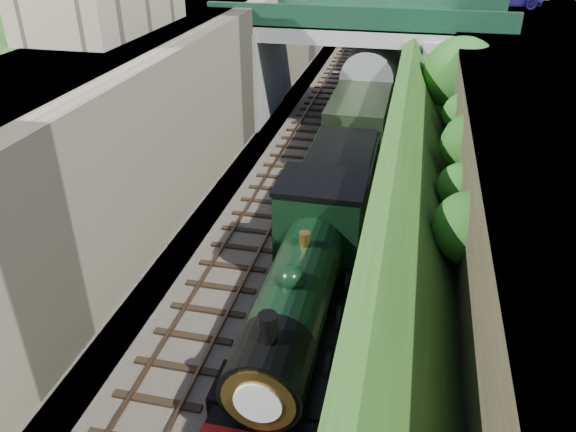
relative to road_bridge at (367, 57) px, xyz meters
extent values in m
cube|color=#473F38|center=(-0.94, -4.00, -3.98)|extent=(10.00, 90.00, 0.20)
cube|color=#756B56|center=(-6.44, -4.00, -0.58)|extent=(1.00, 90.00, 7.00)
cube|color=#262628|center=(-9.94, -4.00, -0.58)|extent=(6.00, 90.00, 7.00)
cube|color=#262628|center=(8.56, -4.00, -0.95)|extent=(8.00, 90.00, 6.25)
cube|color=#1E4714|center=(4.06, -4.00, -1.38)|extent=(4.02, 90.00, 6.36)
sphere|color=#194C14|center=(3.61, -22.01, -1.90)|extent=(1.29, 1.29, 1.29)
sphere|color=#194C14|center=(4.73, -18.82, -0.08)|extent=(2.10, 2.10, 2.10)
sphere|color=#194C14|center=(4.63, -15.89, -0.24)|extent=(1.60, 1.60, 1.60)
sphere|color=#194C14|center=(5.02, -13.62, 0.38)|extent=(2.24, 2.24, 2.24)
sphere|color=#194C14|center=(4.87, -9.51, 0.15)|extent=(1.64, 1.64, 1.64)
sphere|color=#194C14|center=(4.32, -6.28, -0.74)|extent=(1.56, 1.56, 1.56)
sphere|color=#194C14|center=(3.11, -3.19, -2.71)|extent=(2.31, 2.31, 2.31)
sphere|color=#194C14|center=(4.96, -1.99, 0.29)|extent=(1.27, 1.27, 1.27)
sphere|color=#194C14|center=(2.77, 2.32, -3.27)|extent=(1.36, 1.36, 1.36)
sphere|color=#194C14|center=(3.02, 4.32, -2.85)|extent=(1.29, 1.29, 1.29)
sphere|color=#194C14|center=(4.81, 8.95, 0.06)|extent=(2.37, 2.37, 2.37)
sphere|color=#194C14|center=(3.56, 11.94, -1.98)|extent=(1.50, 1.50, 1.50)
sphere|color=#194C14|center=(5.16, 14.46, 0.61)|extent=(1.47, 1.47, 1.47)
sphere|color=#194C14|center=(4.13, 17.90, -1.06)|extent=(1.81, 1.81, 1.81)
sphere|color=#194C14|center=(2.86, 19.76, -3.12)|extent=(1.99, 1.99, 1.99)
sphere|color=#194C14|center=(4.21, 23.83, -0.93)|extent=(1.78, 1.78, 1.78)
sphere|color=#194C14|center=(2.70, 25.39, -3.38)|extent=(1.61, 1.61, 1.61)
sphere|color=#194C14|center=(3.36, 29.46, -2.30)|extent=(1.97, 1.97, 1.97)
cube|color=black|center=(-2.94, -4.00, -3.84)|extent=(2.50, 90.00, 0.07)
cube|color=brown|center=(-3.66, -4.00, -3.75)|extent=(0.08, 90.00, 0.14)
cube|color=brown|center=(-2.23, -4.00, -3.75)|extent=(0.08, 90.00, 0.14)
cube|color=black|center=(0.26, -4.00, -3.84)|extent=(2.50, 90.00, 0.07)
cube|color=brown|center=(-0.46, -4.00, -3.75)|extent=(0.08, 90.00, 0.14)
cube|color=brown|center=(0.97, -4.00, -3.75)|extent=(0.08, 90.00, 0.14)
cube|color=gray|center=(-0.44, 0.00, 1.62)|extent=(16.00, 6.00, 0.90)
cube|color=#163E28|center=(-0.44, -2.85, 2.57)|extent=(16.00, 0.30, 1.20)
cube|color=#163E28|center=(-0.44, 2.85, 2.57)|extent=(16.00, 0.30, 1.20)
cube|color=gray|center=(-6.44, 0.00, -1.23)|extent=(1.40, 6.40, 5.70)
cube|color=gray|center=(4.26, 0.00, -1.23)|extent=(2.40, 6.40, 5.70)
cylinder|color=black|center=(4.86, -5.81, -1.88)|extent=(0.30, 0.30, 4.40)
sphere|color=#194C14|center=(4.86, -5.81, 0.72)|extent=(3.60, 3.60, 3.60)
sphere|color=#194C14|center=(5.36, -5.01, 0.12)|extent=(2.40, 2.40, 2.40)
cube|color=black|center=(0.26, -20.56, -3.58)|extent=(2.40, 8.40, 0.60)
cube|color=black|center=(0.26, -19.56, -3.03)|extent=(2.70, 10.00, 0.35)
cylinder|color=black|center=(0.26, -20.36, -1.73)|extent=(1.90, 5.60, 1.90)
cylinder|color=black|center=(0.26, -23.66, -1.73)|extent=(1.96, 1.80, 1.96)
cylinder|color=white|center=(0.26, -24.64, -1.73)|extent=(1.10, 0.05, 1.10)
cylinder|color=black|center=(0.26, -23.66, -0.53)|extent=(0.44, 0.44, 0.90)
sphere|color=black|center=(0.26, -21.36, -0.73)|extent=(0.76, 0.76, 0.76)
cylinder|color=#A57F33|center=(0.26, -19.56, -0.63)|extent=(0.32, 0.32, 0.50)
cube|color=black|center=(0.26, -16.76, -1.58)|extent=(2.75, 2.40, 2.80)
cube|color=black|center=(0.26, -16.76, -0.13)|extent=(2.85, 2.50, 0.15)
cube|color=black|center=(-0.99, -23.16, -3.23)|extent=(0.60, 1.40, 0.90)
cube|color=black|center=(1.51, -23.16, -3.23)|extent=(0.60, 1.40, 0.90)
cube|color=black|center=(0.26, -12.36, -3.63)|extent=(2.30, 6.00, 0.50)
cube|color=black|center=(0.26, -12.36, -3.38)|extent=(2.60, 6.00, 0.50)
cube|color=black|center=(0.26, -12.36, -2.18)|extent=(2.70, 6.00, 2.40)
cube|color=black|center=(0.26, -12.36, -0.93)|extent=(2.50, 5.60, 0.20)
cube|color=black|center=(0.26, 0.24, -3.68)|extent=(2.30, 17.00, 0.40)
cube|color=black|center=(0.26, 0.24, -3.43)|extent=(2.50, 17.00, 0.50)
cube|color=black|center=(0.26, 0.24, -1.93)|extent=(2.80, 18.00, 2.70)
cube|color=slate|center=(0.26, 0.24, -0.43)|extent=(2.90, 18.00, 0.50)
cube|color=black|center=(0.26, 19.04, -3.68)|extent=(2.30, 17.00, 0.40)
cube|color=black|center=(0.26, 19.04, -3.43)|extent=(2.50, 17.00, 0.50)
cube|color=black|center=(0.26, 19.04, -1.93)|extent=(2.80, 18.00, 2.70)
cube|color=slate|center=(0.26, 19.04, -0.43)|extent=(2.90, 18.00, 0.50)
cube|color=black|center=(0.26, 37.84, -3.68)|extent=(2.30, 17.00, 0.40)
cube|color=black|center=(0.26, 37.84, -3.43)|extent=(2.50, 17.00, 0.50)
camera|label=1|loc=(2.81, -32.87, 7.67)|focal=35.00mm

